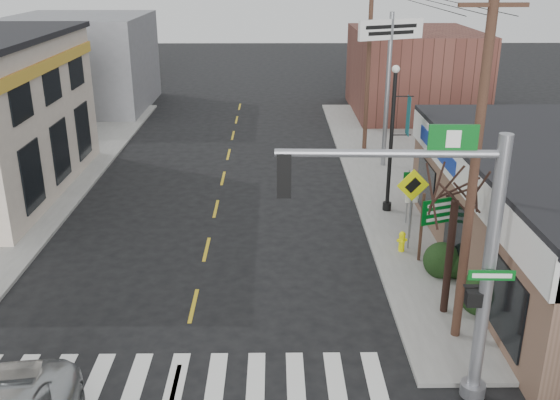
{
  "coord_description": "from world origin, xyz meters",
  "views": [
    {
      "loc": [
        2.47,
        -12.64,
        9.81
      ],
      "look_at": [
        2.66,
        5.69,
        2.8
      ],
      "focal_mm": 40.0,
      "sensor_mm": 36.0,
      "label": 1
    }
  ],
  "objects_px": {
    "guide_sign": "(439,217)",
    "dance_center_sign": "(390,54)",
    "lamp_post": "(393,129)",
    "fire_hydrant": "(402,240)",
    "bare_tree": "(458,179)",
    "utility_pole_near": "(474,170)",
    "traffic_signal_pole": "(456,246)",
    "utility_pole_far": "(368,65)"
  },
  "relations": [
    {
      "from": "fire_hydrant",
      "to": "lamp_post",
      "type": "bearing_deg",
      "value": 86.9
    },
    {
      "from": "fire_hydrant",
      "to": "bare_tree",
      "type": "distance_m",
      "value": 5.57
    },
    {
      "from": "fire_hydrant",
      "to": "lamp_post",
      "type": "relative_size",
      "value": 0.13
    },
    {
      "from": "fire_hydrant",
      "to": "utility_pole_near",
      "type": "distance_m",
      "value": 6.96
    },
    {
      "from": "dance_center_sign",
      "to": "guide_sign",
      "type": "bearing_deg",
      "value": -114.34
    },
    {
      "from": "lamp_post",
      "to": "utility_pole_far",
      "type": "height_order",
      "value": "utility_pole_far"
    },
    {
      "from": "traffic_signal_pole",
      "to": "guide_sign",
      "type": "distance_m",
      "value": 7.73
    },
    {
      "from": "traffic_signal_pole",
      "to": "dance_center_sign",
      "type": "bearing_deg",
      "value": 86.62
    },
    {
      "from": "lamp_post",
      "to": "bare_tree",
      "type": "bearing_deg",
      "value": -68.53
    },
    {
      "from": "utility_pole_far",
      "to": "utility_pole_near",
      "type": "bearing_deg",
      "value": -94.5
    },
    {
      "from": "bare_tree",
      "to": "utility_pole_near",
      "type": "xyz_separation_m",
      "value": [
        -0.0,
        -1.26,
        0.68
      ]
    },
    {
      "from": "traffic_signal_pole",
      "to": "lamp_post",
      "type": "xyz_separation_m",
      "value": [
        0.83,
        11.91,
        -0.46
      ]
    },
    {
      "from": "guide_sign",
      "to": "dance_center_sign",
      "type": "relative_size",
      "value": 0.33
    },
    {
      "from": "dance_center_sign",
      "to": "utility_pole_near",
      "type": "bearing_deg",
      "value": -116.48
    },
    {
      "from": "traffic_signal_pole",
      "to": "dance_center_sign",
      "type": "height_order",
      "value": "dance_center_sign"
    },
    {
      "from": "dance_center_sign",
      "to": "utility_pole_near",
      "type": "distance_m",
      "value": 15.5
    },
    {
      "from": "fire_hydrant",
      "to": "dance_center_sign",
      "type": "xyz_separation_m",
      "value": [
        1.01,
        10.11,
        5.18
      ]
    },
    {
      "from": "utility_pole_near",
      "to": "utility_pole_far",
      "type": "relative_size",
      "value": 1.05
    },
    {
      "from": "lamp_post",
      "to": "utility_pole_near",
      "type": "distance_m",
      "value": 9.42
    },
    {
      "from": "guide_sign",
      "to": "dance_center_sign",
      "type": "bearing_deg",
      "value": 69.3
    },
    {
      "from": "traffic_signal_pole",
      "to": "utility_pole_near",
      "type": "bearing_deg",
      "value": 68.95
    },
    {
      "from": "fire_hydrant",
      "to": "lamp_post",
      "type": "distance_m",
      "value": 5.01
    },
    {
      "from": "dance_center_sign",
      "to": "bare_tree",
      "type": "relative_size",
      "value": 1.43
    },
    {
      "from": "utility_pole_near",
      "to": "utility_pole_far",
      "type": "bearing_deg",
      "value": 87.91
    },
    {
      "from": "utility_pole_near",
      "to": "lamp_post",
      "type": "bearing_deg",
      "value": 89.49
    },
    {
      "from": "dance_center_sign",
      "to": "utility_pole_far",
      "type": "bearing_deg",
      "value": 75.47
    },
    {
      "from": "fire_hydrant",
      "to": "lamp_post",
      "type": "height_order",
      "value": "lamp_post"
    },
    {
      "from": "guide_sign",
      "to": "fire_hydrant",
      "type": "relative_size",
      "value": 3.28
    },
    {
      "from": "utility_pole_far",
      "to": "traffic_signal_pole",
      "type": "bearing_deg",
      "value": -97.45
    },
    {
      "from": "traffic_signal_pole",
      "to": "guide_sign",
      "type": "relative_size",
      "value": 2.68
    },
    {
      "from": "traffic_signal_pole",
      "to": "fire_hydrant",
      "type": "relative_size",
      "value": 8.79
    },
    {
      "from": "lamp_post",
      "to": "dance_center_sign",
      "type": "xyz_separation_m",
      "value": [
        0.79,
        6.15,
        2.12
      ]
    },
    {
      "from": "traffic_signal_pole",
      "to": "fire_hydrant",
      "type": "bearing_deg",
      "value": 87.33
    },
    {
      "from": "traffic_signal_pole",
      "to": "utility_pole_near",
      "type": "relative_size",
      "value": 0.71
    },
    {
      "from": "fire_hydrant",
      "to": "bare_tree",
      "type": "relative_size",
      "value": 0.14
    },
    {
      "from": "bare_tree",
      "to": "utility_pole_far",
      "type": "xyz_separation_m",
      "value": [
        0.0,
        17.28,
        0.46
      ]
    },
    {
      "from": "utility_pole_near",
      "to": "dance_center_sign",
      "type": "bearing_deg",
      "value": 85.92
    },
    {
      "from": "utility_pole_far",
      "to": "fire_hydrant",
      "type": "bearing_deg",
      "value": -96.55
    },
    {
      "from": "traffic_signal_pole",
      "to": "utility_pole_near",
      "type": "height_order",
      "value": "utility_pole_near"
    },
    {
      "from": "guide_sign",
      "to": "utility_pole_far",
      "type": "distance_m",
      "value": 14.26
    },
    {
      "from": "lamp_post",
      "to": "traffic_signal_pole",
      "type": "bearing_deg",
      "value": -74.34
    },
    {
      "from": "dance_center_sign",
      "to": "bare_tree",
      "type": "xyz_separation_m",
      "value": [
        -0.54,
        -14.22,
        -1.46
      ]
    }
  ]
}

